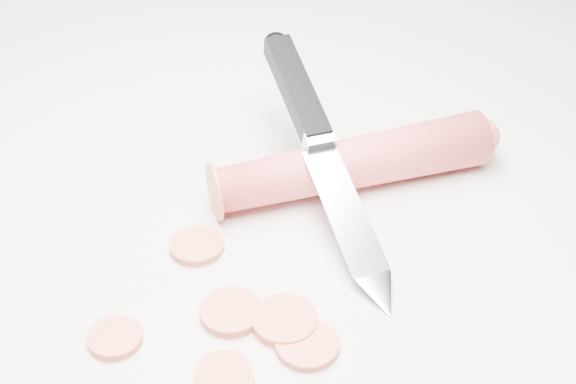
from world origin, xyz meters
The scene contains 10 objects.
ground centered at (0.00, 0.00, 0.00)m, with size 2.40×2.40×0.00m, color silver.
carrot centered at (0.00, 0.09, 0.02)m, with size 0.04×0.04×0.20m, color #E9494B.
carrot_slice_0 centered at (-0.04, -0.10, 0.00)m, with size 0.03×0.03×0.01m, color #E66646.
carrot_slice_1 centered at (-0.05, -0.02, 0.00)m, with size 0.03×0.03×0.01m, color #E66646.
carrot_slice_2 centered at (0.03, -0.04, 0.00)m, with size 0.04×0.04×0.01m, color #E66646.
carrot_slice_3 centered at (0.03, -0.09, 0.00)m, with size 0.03×0.03×0.01m, color #E66646.
carrot_slice_4 centered at (0.05, -0.05, 0.00)m, with size 0.04×0.04×0.01m, color #E66646.
carrot_slice_5 centered at (0.00, -0.05, 0.00)m, with size 0.04×0.04×0.01m, color #E66646.
carrot_slice_6 centered at (0.03, -0.09, 0.00)m, with size 0.03×0.03×0.01m, color #E66646.
kitchen_knife centered at (-0.01, 0.07, 0.04)m, with size 0.20×0.16×0.08m, color silver, non-canonical shape.
Camera 1 is at (0.21, -0.30, 0.34)m, focal length 50.00 mm.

